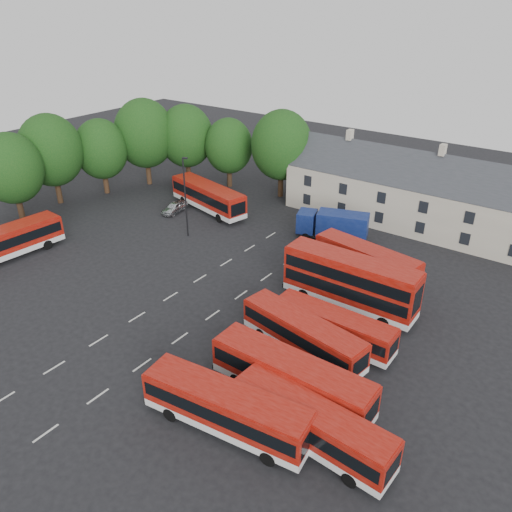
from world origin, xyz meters
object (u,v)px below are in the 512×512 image
(silver_car, at_px, (175,207))
(lamppost, at_px, (185,195))
(bus_dd_south, at_px, (350,280))
(bus_west, at_px, (5,241))
(box_truck, at_px, (333,225))
(bus_row_a, at_px, (226,407))

(silver_car, bearing_deg, lamppost, -39.39)
(bus_dd_south, bearing_deg, bus_west, -159.66)
(box_truck, distance_m, lamppost, 16.49)
(bus_row_a, bearing_deg, bus_west, 164.97)
(silver_car, xyz_separation_m, lamppost, (6.05, -4.07, 4.19))
(bus_west, bearing_deg, bus_dd_south, -65.44)
(box_truck, height_order, lamppost, lamppost)
(bus_row_a, xyz_separation_m, lamppost, (-21.40, 19.42, 3.00))
(box_truck, bearing_deg, bus_dd_south, -74.02)
(bus_dd_south, bearing_deg, box_truck, 123.40)
(box_truck, bearing_deg, bus_west, -154.95)
(bus_west, relative_size, lamppost, 1.28)
(bus_west, xyz_separation_m, lamppost, (11.29, 14.91, 2.91))
(bus_row_a, height_order, silver_car, bus_row_a)
(bus_row_a, relative_size, bus_west, 0.96)
(bus_dd_south, distance_m, lamppost, 21.45)
(bus_row_a, bearing_deg, box_truck, 98.08)
(bus_dd_south, bearing_deg, silver_car, 165.92)
(bus_west, height_order, silver_car, bus_west)
(bus_row_a, height_order, bus_west, bus_west)
(bus_row_a, relative_size, box_truck, 1.40)
(bus_dd_south, xyz_separation_m, box_truck, (-7.45, 11.00, -0.85))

